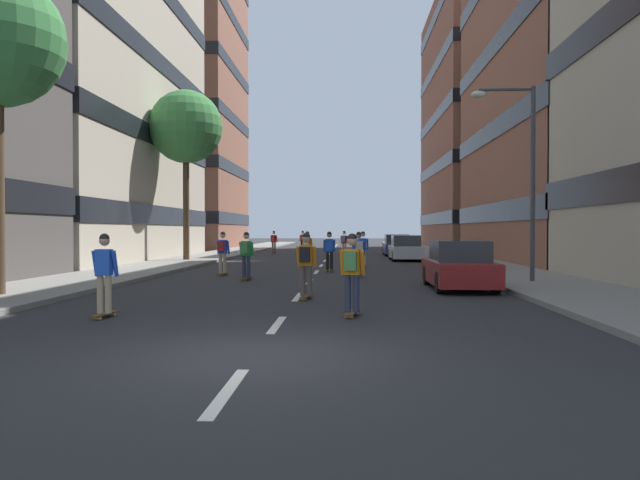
{
  "coord_description": "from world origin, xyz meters",
  "views": [
    {
      "loc": [
        1.38,
        -9.0,
        1.86
      ],
      "look_at": [
        0.0,
        21.57,
        1.35
      ],
      "focal_mm": 34.78,
      "sensor_mm": 36.0,
      "label": 1
    }
  ],
  "objects_px": {
    "streetlamp_right": "(522,162)",
    "parked_car_far": "(406,249)",
    "skater_8": "(344,241)",
    "skater_9": "(104,271)",
    "skater_4": "(303,240)",
    "parked_car_mid": "(397,246)",
    "skater_2": "(222,250)",
    "skater_0": "(274,240)",
    "skater_11": "(306,261)",
    "street_tree_near": "(186,128)",
    "skater_6": "(363,247)",
    "parked_car_near": "(459,267)",
    "skater_3": "(246,253)",
    "skater_7": "(359,251)",
    "skater_10": "(329,249)",
    "skater_1": "(307,246)",
    "skater_5": "(352,269)"
  },
  "relations": [
    {
      "from": "streetlamp_right",
      "to": "parked_car_far",
      "type": "bearing_deg",
      "value": 98.13
    },
    {
      "from": "skater_8",
      "to": "skater_9",
      "type": "bearing_deg",
      "value": -98.78
    },
    {
      "from": "streetlamp_right",
      "to": "skater_4",
      "type": "xyz_separation_m",
      "value": [
        -9.61,
        30.93,
        -3.15
      ]
    },
    {
      "from": "parked_car_mid",
      "to": "skater_2",
      "type": "height_order",
      "value": "skater_2"
    },
    {
      "from": "skater_0",
      "to": "skater_11",
      "type": "relative_size",
      "value": 1.0
    },
    {
      "from": "street_tree_near",
      "to": "skater_4",
      "type": "height_order",
      "value": "street_tree_near"
    },
    {
      "from": "skater_0",
      "to": "skater_2",
      "type": "bearing_deg",
      "value": -88.23
    },
    {
      "from": "streetlamp_right",
      "to": "skater_6",
      "type": "relative_size",
      "value": 3.65
    },
    {
      "from": "parked_car_near",
      "to": "skater_6",
      "type": "relative_size",
      "value": 2.47
    },
    {
      "from": "skater_0",
      "to": "skater_4",
      "type": "xyz_separation_m",
      "value": [
        1.98,
        3.91,
        -0.03
      ]
    },
    {
      "from": "streetlamp_right",
      "to": "parked_car_mid",
      "type": "bearing_deg",
      "value": 95.72
    },
    {
      "from": "skater_2",
      "to": "skater_9",
      "type": "xyz_separation_m",
      "value": [
        -0.06,
        -12.0,
        -0.03
      ]
    },
    {
      "from": "skater_8",
      "to": "street_tree_near",
      "type": "bearing_deg",
      "value": -135.25
    },
    {
      "from": "skater_8",
      "to": "skater_3",
      "type": "bearing_deg",
      "value": -99.0
    },
    {
      "from": "parked_car_mid",
      "to": "skater_9",
      "type": "xyz_separation_m",
      "value": [
        -8.6,
        -31.56,
        0.29
      ]
    },
    {
      "from": "skater_7",
      "to": "street_tree_near",
      "type": "bearing_deg",
      "value": 131.71
    },
    {
      "from": "skater_4",
      "to": "skater_10",
      "type": "height_order",
      "value": "same"
    },
    {
      "from": "skater_6",
      "to": "skater_8",
      "type": "bearing_deg",
      "value": 94.15
    },
    {
      "from": "skater_4",
      "to": "skater_11",
      "type": "height_order",
      "value": "same"
    },
    {
      "from": "parked_car_near",
      "to": "skater_4",
      "type": "bearing_deg",
      "value": 102.64
    },
    {
      "from": "street_tree_near",
      "to": "skater_9",
      "type": "bearing_deg",
      "value": -79.45
    },
    {
      "from": "parked_car_far",
      "to": "skater_2",
      "type": "height_order",
      "value": "skater_2"
    },
    {
      "from": "skater_9",
      "to": "skater_11",
      "type": "distance_m",
      "value": 5.4
    },
    {
      "from": "skater_11",
      "to": "skater_1",
      "type": "bearing_deg",
      "value": 93.68
    },
    {
      "from": "skater_7",
      "to": "skater_9",
      "type": "bearing_deg",
      "value": -115.72
    },
    {
      "from": "parked_car_near",
      "to": "skater_7",
      "type": "distance_m",
      "value": 5.72
    },
    {
      "from": "skater_4",
      "to": "skater_5",
      "type": "relative_size",
      "value": 1.0
    },
    {
      "from": "skater_4",
      "to": "skater_6",
      "type": "relative_size",
      "value": 1.0
    },
    {
      "from": "skater_5",
      "to": "skater_8",
      "type": "distance_m",
      "value": 31.02
    },
    {
      "from": "skater_5",
      "to": "skater_2",
      "type": "bearing_deg",
      "value": 113.97
    },
    {
      "from": "skater_1",
      "to": "skater_6",
      "type": "xyz_separation_m",
      "value": [
        2.86,
        -1.91,
        -0.03
      ]
    },
    {
      "from": "skater_4",
      "to": "skater_10",
      "type": "relative_size",
      "value": 1.0
    },
    {
      "from": "skater_10",
      "to": "streetlamp_right",
      "type": "bearing_deg",
      "value": -43.27
    },
    {
      "from": "parked_car_far",
      "to": "skater_3",
      "type": "relative_size",
      "value": 2.47
    },
    {
      "from": "skater_10",
      "to": "skater_11",
      "type": "relative_size",
      "value": 1.0
    },
    {
      "from": "parked_car_near",
      "to": "skater_1",
      "type": "xyz_separation_m",
      "value": [
        -5.6,
        12.74,
        0.32
      ]
    },
    {
      "from": "parked_car_near",
      "to": "skater_0",
      "type": "relative_size",
      "value": 2.47
    },
    {
      "from": "skater_6",
      "to": "parked_car_mid",
      "type": "bearing_deg",
      "value": 78.96
    },
    {
      "from": "parked_car_far",
      "to": "skater_0",
      "type": "bearing_deg",
      "value": 130.99
    },
    {
      "from": "parked_car_mid",
      "to": "skater_9",
      "type": "distance_m",
      "value": 32.71
    },
    {
      "from": "skater_3",
      "to": "skater_4",
      "type": "relative_size",
      "value": 1.0
    },
    {
      "from": "skater_2",
      "to": "skater_8",
      "type": "relative_size",
      "value": 1.0
    },
    {
      "from": "skater_8",
      "to": "skater_1",
      "type": "bearing_deg",
      "value": -98.81
    },
    {
      "from": "skater_2",
      "to": "skater_11",
      "type": "xyz_separation_m",
      "value": [
        3.95,
        -8.38,
        0.0
      ]
    },
    {
      "from": "skater_5",
      "to": "skater_8",
      "type": "height_order",
      "value": "same"
    },
    {
      "from": "street_tree_near",
      "to": "skater_10",
      "type": "distance_m",
      "value": 13.49
    },
    {
      "from": "parked_car_far",
      "to": "skater_10",
      "type": "height_order",
      "value": "skater_10"
    },
    {
      "from": "parked_car_mid",
      "to": "skater_9",
      "type": "relative_size",
      "value": 2.47
    },
    {
      "from": "skater_2",
      "to": "skater_11",
      "type": "bearing_deg",
      "value": -64.74
    },
    {
      "from": "parked_car_mid",
      "to": "skater_11",
      "type": "relative_size",
      "value": 2.47
    }
  ]
}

